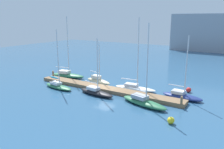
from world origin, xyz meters
name	(u,v)px	position (x,y,z in m)	size (l,w,h in m)	color
ground_plane	(105,90)	(0.00, 0.00, 0.00)	(120.00, 120.00, 0.00)	#2D567A
dock_pier	(105,89)	(0.00, 0.00, 0.26)	(23.55, 1.94, 0.52)	#846647
dock_piling_near_end	(53,75)	(-11.38, 0.82, 0.70)	(0.28, 0.28, 1.39)	#846647
dock_piling_far_end	(181,102)	(11.38, -0.82, 0.70)	(0.28, 0.28, 1.39)	#846647
sailboat_0	(67,75)	(-9.89, 2.75, 0.55)	(6.69, 3.09, 10.65)	#2D7047
sailboat_1	(58,85)	(-6.59, -2.85, 0.49)	(5.66, 2.13, 8.76)	#2D7047
sailboat_2	(98,80)	(-2.95, 2.50, 0.53)	(5.18, 2.25, 6.73)	beige
sailboat_3	(96,92)	(0.08, -2.30, 0.47)	(5.81, 2.08, 7.80)	black
sailboat_4	(135,87)	(3.65, 2.47, 0.48)	(6.37, 2.28, 10.43)	white
sailboat_5	(143,101)	(7.22, -2.36, 0.52)	(6.63, 3.18, 9.82)	#2D7047
sailboat_6	(182,95)	(10.53, 2.40, 0.47)	(5.42, 2.12, 8.25)	navy
mooring_buoy_red	(189,90)	(10.62, 5.63, 0.36)	(0.73, 0.73, 0.73)	red
mooring_buoy_yellow	(171,120)	(11.67, -5.52, 0.36)	(0.72, 0.72, 0.72)	yellow
harbor_building_distant	(214,32)	(5.98, 54.15, 5.83)	(24.80, 11.10, 11.66)	#9399A3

